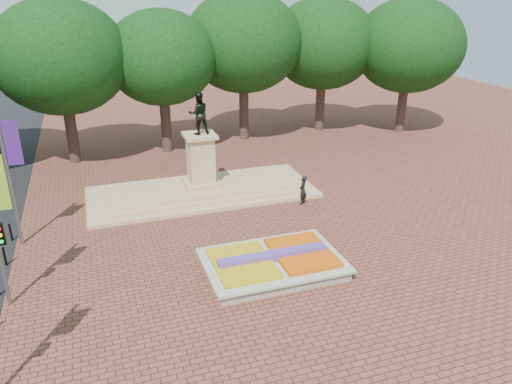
# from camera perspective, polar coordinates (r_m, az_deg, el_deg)

# --- Properties ---
(ground) EXTENTS (90.00, 90.00, 0.00)m
(ground) POSITION_cam_1_polar(r_m,az_deg,el_deg) (24.69, -1.91, -6.99)
(ground) COLOR brown
(ground) RESTS_ON ground
(flower_bed) EXTENTS (6.30, 4.30, 0.91)m
(flower_bed) POSITION_cam_1_polar(r_m,az_deg,el_deg) (23.15, 2.00, -8.08)
(flower_bed) COLOR gray
(flower_bed) RESTS_ON ground
(monument) EXTENTS (14.00, 6.00, 6.40)m
(monument) POSITION_cam_1_polar(r_m,az_deg,el_deg) (31.35, -6.23, 1.30)
(monument) COLOR tan
(monument) RESTS_ON ground
(tree_row_back) EXTENTS (44.80, 8.80, 10.43)m
(tree_row_back) POSITION_cam_1_polar(r_m,az_deg,el_deg) (39.89, -6.56, 14.48)
(tree_row_back) COLOR #33231B
(tree_row_back) RESTS_ON ground
(pedestrian) EXTENTS (0.76, 0.76, 1.78)m
(pedestrian) POSITION_cam_1_polar(r_m,az_deg,el_deg) (29.81, 5.37, 0.21)
(pedestrian) COLOR black
(pedestrian) RESTS_ON ground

